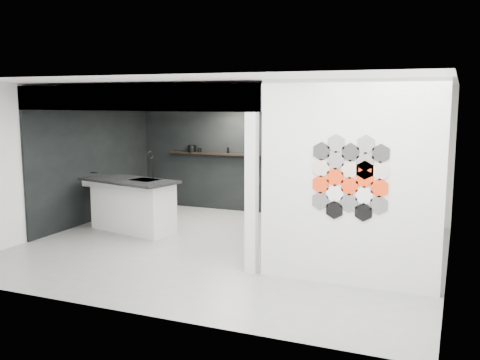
% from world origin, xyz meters
% --- Properties ---
extents(floor, '(7.00, 6.00, 0.01)m').
position_xyz_m(floor, '(0.00, 0.00, -0.01)').
color(floor, slate).
extents(partition_panel, '(2.45, 0.15, 2.80)m').
position_xyz_m(partition_panel, '(2.23, -1.00, 1.40)').
color(partition_panel, silver).
rests_on(partition_panel, floor).
extents(bay_clad_back, '(4.40, 0.04, 2.35)m').
position_xyz_m(bay_clad_back, '(-1.30, 2.97, 1.18)').
color(bay_clad_back, black).
rests_on(bay_clad_back, floor).
extents(bay_clad_left, '(0.04, 4.00, 2.35)m').
position_xyz_m(bay_clad_left, '(-3.47, 1.00, 1.18)').
color(bay_clad_left, black).
rests_on(bay_clad_left, floor).
extents(bulkhead, '(4.40, 4.00, 0.40)m').
position_xyz_m(bulkhead, '(-1.30, 1.00, 2.55)').
color(bulkhead, silver).
rests_on(bulkhead, corner_column).
extents(corner_column, '(0.16, 0.16, 2.35)m').
position_xyz_m(corner_column, '(0.82, -1.00, 1.18)').
color(corner_column, silver).
rests_on(corner_column, floor).
extents(fascia_beam, '(4.40, 0.16, 0.40)m').
position_xyz_m(fascia_beam, '(-1.30, -0.92, 2.55)').
color(fascia_beam, silver).
rests_on(fascia_beam, corner_column).
extents(wall_basin, '(0.40, 0.60, 0.12)m').
position_xyz_m(wall_basin, '(-3.24, 0.80, 0.85)').
color(wall_basin, silver).
rests_on(wall_basin, bay_clad_left).
extents(display_shelf, '(3.00, 0.15, 0.04)m').
position_xyz_m(display_shelf, '(-1.20, 2.87, 1.30)').
color(display_shelf, black).
rests_on(display_shelf, bay_clad_back).
extents(kitchen_island, '(2.08, 1.26, 1.56)m').
position_xyz_m(kitchen_island, '(-2.19, 0.42, 0.53)').
color(kitchen_island, silver).
rests_on(kitchen_island, floor).
extents(stockpot, '(0.22, 0.22, 0.16)m').
position_xyz_m(stockpot, '(-2.17, 2.87, 1.40)').
color(stockpot, black).
rests_on(stockpot, display_shelf).
extents(kettle, '(0.18, 0.18, 0.15)m').
position_xyz_m(kettle, '(0.04, 2.87, 1.39)').
color(kettle, black).
rests_on(kettle, display_shelf).
extents(glass_bowl, '(0.14, 0.14, 0.09)m').
position_xyz_m(glass_bowl, '(0.15, 2.87, 1.36)').
color(glass_bowl, gray).
rests_on(glass_bowl, display_shelf).
extents(glass_vase, '(0.13, 0.13, 0.14)m').
position_xyz_m(glass_vase, '(0.15, 2.87, 1.39)').
color(glass_vase, gray).
rests_on(glass_vase, display_shelf).
extents(bottle_dark, '(0.06, 0.06, 0.14)m').
position_xyz_m(bottle_dark, '(-1.26, 2.87, 1.39)').
color(bottle_dark, black).
rests_on(bottle_dark, display_shelf).
extents(utensil_cup, '(0.08, 0.08, 0.10)m').
position_xyz_m(utensil_cup, '(-1.97, 2.87, 1.37)').
color(utensil_cup, black).
rests_on(utensil_cup, display_shelf).
extents(hex_tile_cluster, '(1.04, 0.02, 1.16)m').
position_xyz_m(hex_tile_cluster, '(2.26, -1.09, 1.50)').
color(hex_tile_cluster, black).
rests_on(hex_tile_cluster, partition_panel).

